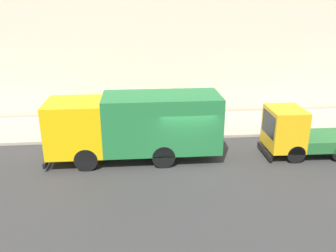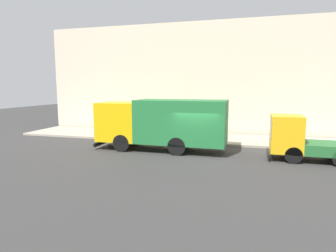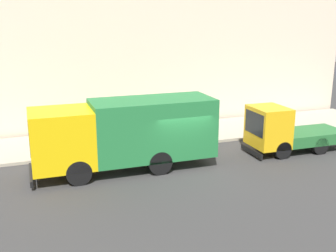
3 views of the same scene
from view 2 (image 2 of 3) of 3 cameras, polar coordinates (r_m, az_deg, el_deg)
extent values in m
plane|color=#353433|center=(16.74, 5.76, -5.83)|extent=(80.00, 80.00, 0.00)
cube|color=#A79E8B|center=(21.74, 8.15, -2.49)|extent=(4.37, 30.00, 0.15)
cube|color=beige|center=(24.07, 9.23, 9.33)|extent=(0.50, 30.00, 9.22)
cube|color=yellow|center=(18.71, -9.37, 0.97)|extent=(2.42, 2.58, 2.42)
cube|color=black|center=(19.25, -12.79, 1.94)|extent=(2.02, 0.07, 1.36)
cube|color=#227238|center=(17.36, 2.65, 0.88)|extent=(2.44, 5.46, 2.63)
cube|color=black|center=(19.54, -12.84, -3.14)|extent=(2.31, 0.13, 0.24)
cylinder|color=black|center=(17.74, -9.25, -3.37)|extent=(0.31, 1.06, 1.06)
cylinder|color=black|center=(19.63, -6.62, -2.23)|extent=(0.31, 1.06, 1.06)
cylinder|color=black|center=(16.57, 1.77, -4.07)|extent=(0.31, 1.06, 1.06)
cylinder|color=black|center=(18.58, 3.38, -2.77)|extent=(0.31, 1.06, 1.06)
cube|color=gold|center=(16.83, 22.54, -1.38)|extent=(2.02, 1.65, 1.98)
cube|color=black|center=(16.73, 19.90, -0.48)|extent=(1.68, 0.09, 1.11)
cube|color=black|center=(16.98, 19.41, -5.22)|extent=(1.92, 0.16, 0.24)
cylinder|color=black|center=(16.22, 23.77, -5.34)|extent=(0.32, 0.88, 0.87)
cylinder|color=black|center=(17.86, 23.14, -4.13)|extent=(0.32, 0.88, 0.87)
cylinder|color=black|center=(18.24, 30.03, -4.32)|extent=(0.32, 0.88, 0.87)
cylinder|color=black|center=(20.98, -3.36, -1.37)|extent=(0.35, 0.35, 0.88)
cylinder|color=tan|center=(20.88, -3.37, 0.59)|extent=(0.47, 0.47, 0.56)
sphere|color=tan|center=(20.83, -3.38, 1.63)|extent=(0.20, 0.20, 0.20)
cone|color=orange|center=(21.76, -5.63, -1.41)|extent=(0.43, 0.43, 0.62)
cylinder|color=#4C5156|center=(19.87, 4.60, 0.47)|extent=(0.08, 0.08, 2.51)
cube|color=blue|center=(19.77, 4.57, 3.36)|extent=(0.44, 0.03, 0.36)
camera|label=1|loc=(6.18, -67.56, 36.21)|focal=37.77mm
camera|label=3|loc=(9.62, -76.94, 18.10)|focal=43.37mm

